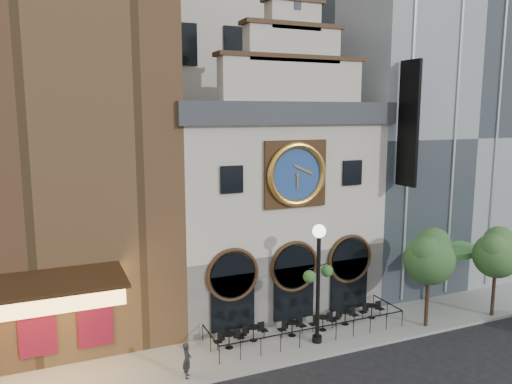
{
  "coord_description": "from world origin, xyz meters",
  "views": [
    {
      "loc": [
        -12.28,
        -19.43,
        11.79
      ],
      "look_at": [
        -1.38,
        6.0,
        7.36
      ],
      "focal_mm": 35.0,
      "sensor_mm": 36.0,
      "label": 1
    }
  ],
  "objects_px": {
    "bistro_0": "(229,339)",
    "tree_left": "(430,256)",
    "bistro_4": "(345,316)",
    "bistro_2": "(292,327)",
    "bistro_1": "(253,332)",
    "pedestrian": "(187,360)",
    "tree_right": "(497,252)",
    "bistro_3": "(323,322)",
    "lamppost": "(318,270)",
    "bistro_5": "(372,310)"
  },
  "relations": [
    {
      "from": "bistro_0",
      "to": "tree_left",
      "type": "relative_size",
      "value": 0.29
    },
    {
      "from": "bistro_3",
      "to": "bistro_5",
      "type": "height_order",
      "value": "same"
    },
    {
      "from": "bistro_1",
      "to": "bistro_4",
      "type": "xyz_separation_m",
      "value": [
        5.46,
        -0.15,
        0.0
      ]
    },
    {
      "from": "bistro_4",
      "to": "pedestrian",
      "type": "bearing_deg",
      "value": -168.24
    },
    {
      "from": "bistro_0",
      "to": "tree_left",
      "type": "xyz_separation_m",
      "value": [
        10.94,
        -1.75,
        3.52
      ]
    },
    {
      "from": "tree_right",
      "to": "tree_left",
      "type": "bearing_deg",
      "value": 175.4
    },
    {
      "from": "lamppost",
      "to": "tree_right",
      "type": "distance_m",
      "value": 11.18
    },
    {
      "from": "bistro_0",
      "to": "tree_right",
      "type": "height_order",
      "value": "tree_right"
    },
    {
      "from": "bistro_0",
      "to": "bistro_3",
      "type": "height_order",
      "value": "same"
    },
    {
      "from": "bistro_4",
      "to": "pedestrian",
      "type": "xyz_separation_m",
      "value": [
        -9.56,
        -1.99,
        0.35
      ]
    },
    {
      "from": "bistro_1",
      "to": "pedestrian",
      "type": "height_order",
      "value": "pedestrian"
    },
    {
      "from": "bistro_1",
      "to": "bistro_5",
      "type": "height_order",
      "value": "same"
    },
    {
      "from": "bistro_0",
      "to": "lamppost",
      "type": "bearing_deg",
      "value": -14.75
    },
    {
      "from": "bistro_3",
      "to": "bistro_5",
      "type": "distance_m",
      "value": 3.43
    },
    {
      "from": "bistro_3",
      "to": "bistro_4",
      "type": "height_order",
      "value": "same"
    },
    {
      "from": "bistro_3",
      "to": "lamppost",
      "type": "xyz_separation_m",
      "value": [
        -0.99,
        -1.09,
        3.35
      ]
    },
    {
      "from": "bistro_3",
      "to": "pedestrian",
      "type": "height_order",
      "value": "pedestrian"
    },
    {
      "from": "bistro_2",
      "to": "bistro_3",
      "type": "relative_size",
      "value": 1.0
    },
    {
      "from": "bistro_3",
      "to": "pedestrian",
      "type": "bearing_deg",
      "value": -167.23
    },
    {
      "from": "bistro_5",
      "to": "bistro_3",
      "type": "bearing_deg",
      "value": -174.71
    },
    {
      "from": "bistro_4",
      "to": "lamppost",
      "type": "xyz_separation_m",
      "value": [
        -2.53,
        -1.26,
        3.35
      ]
    },
    {
      "from": "bistro_3",
      "to": "tree_right",
      "type": "xyz_separation_m",
      "value": [
        10.14,
        -2.06,
        3.32
      ]
    },
    {
      "from": "bistro_2",
      "to": "tree_left",
      "type": "relative_size",
      "value": 0.29
    },
    {
      "from": "pedestrian",
      "to": "bistro_0",
      "type": "bearing_deg",
      "value": -39.98
    },
    {
      "from": "bistro_4",
      "to": "tree_right",
      "type": "relative_size",
      "value": 0.31
    },
    {
      "from": "bistro_0",
      "to": "pedestrian",
      "type": "relative_size",
      "value": 0.97
    },
    {
      "from": "bistro_2",
      "to": "bistro_4",
      "type": "xyz_separation_m",
      "value": [
        3.37,
        0.12,
        0.0
      ]
    },
    {
      "from": "tree_right",
      "to": "bistro_4",
      "type": "bearing_deg",
      "value": 165.49
    },
    {
      "from": "pedestrian",
      "to": "bistro_2",
      "type": "bearing_deg",
      "value": -58.29
    },
    {
      "from": "pedestrian",
      "to": "bistro_5",
      "type": "bearing_deg",
      "value": -64.53
    },
    {
      "from": "lamppost",
      "to": "bistro_1",
      "type": "bearing_deg",
      "value": 134.98
    },
    {
      "from": "bistro_3",
      "to": "bistro_4",
      "type": "distance_m",
      "value": 1.54
    },
    {
      "from": "bistro_0",
      "to": "bistro_2",
      "type": "distance_m",
      "value": 3.52
    },
    {
      "from": "pedestrian",
      "to": "tree_left",
      "type": "height_order",
      "value": "tree_left"
    },
    {
      "from": "pedestrian",
      "to": "tree_right",
      "type": "height_order",
      "value": "tree_right"
    },
    {
      "from": "tree_left",
      "to": "pedestrian",
      "type": "bearing_deg",
      "value": -179.46
    },
    {
      "from": "bistro_0",
      "to": "bistro_3",
      "type": "relative_size",
      "value": 1.0
    },
    {
      "from": "bistro_0",
      "to": "bistro_4",
      "type": "bearing_deg",
      "value": 0.95
    },
    {
      "from": "bistro_0",
      "to": "bistro_3",
      "type": "xyz_separation_m",
      "value": [
        5.36,
        -0.06,
        0.0
      ]
    },
    {
      "from": "bistro_1",
      "to": "bistro_0",
      "type": "bearing_deg",
      "value": -169.4
    },
    {
      "from": "bistro_1",
      "to": "lamppost",
      "type": "bearing_deg",
      "value": -25.76
    },
    {
      "from": "bistro_2",
      "to": "tree_right",
      "type": "height_order",
      "value": "tree_right"
    },
    {
      "from": "bistro_5",
      "to": "pedestrian",
      "type": "relative_size",
      "value": 0.97
    },
    {
      "from": "bistro_1",
      "to": "bistro_3",
      "type": "relative_size",
      "value": 1.0
    },
    {
      "from": "bistro_1",
      "to": "pedestrian",
      "type": "xyz_separation_m",
      "value": [
        -4.1,
        -2.14,
        0.35
      ]
    },
    {
      "from": "bistro_1",
      "to": "bistro_4",
      "type": "distance_m",
      "value": 5.47
    },
    {
      "from": "bistro_4",
      "to": "tree_left",
      "type": "relative_size",
      "value": 0.29
    },
    {
      "from": "bistro_4",
      "to": "bistro_0",
      "type": "bearing_deg",
      "value": -179.05
    },
    {
      "from": "lamppost",
      "to": "tree_right",
      "type": "relative_size",
      "value": 1.2
    },
    {
      "from": "bistro_1",
      "to": "bistro_3",
      "type": "height_order",
      "value": "same"
    }
  ]
}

